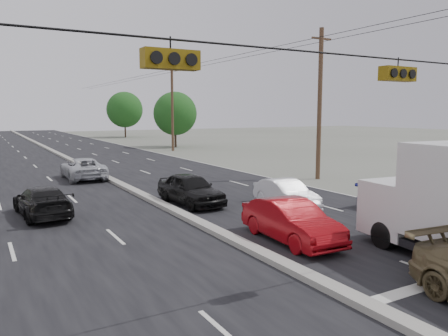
{
  "coord_description": "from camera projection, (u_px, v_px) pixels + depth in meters",
  "views": [
    {
      "loc": [
        -7.6,
        -7.36,
        4.52
      ],
      "look_at": [
        1.36,
        8.36,
        2.2
      ],
      "focal_mm": 35.0,
      "sensor_mm": 36.0,
      "label": 1
    }
  ],
  "objects": [
    {
      "name": "utility_pole_right_c",
      "position": [
        172.0,
        107.0,
        50.61
      ],
      "size": [
        1.6,
        0.3,
        10.0
      ],
      "color": "#422D1E",
      "rests_on": "ground"
    },
    {
      "name": "traffic_signals",
      "position": [
        395.0,
        72.0,
        10.64
      ],
      "size": [
        25.0,
        0.3,
        0.54
      ],
      "color": "black",
      "rests_on": "ground"
    },
    {
      "name": "tree_right_mid",
      "position": [
        175.0,
        114.0,
        56.24
      ],
      "size": [
        5.6,
        5.6,
        7.14
      ],
      "color": "#382619",
      "rests_on": "ground"
    },
    {
      "name": "road_surface",
      "position": [
        82.0,
        166.0,
        36.5
      ],
      "size": [
        20.0,
        160.0,
        0.02
      ],
      "primitive_type": "cube",
      "color": "black",
      "rests_on": "ground"
    },
    {
      "name": "queue_car_a",
      "position": [
        191.0,
        189.0,
        21.35
      ],
      "size": [
        2.13,
        4.61,
        1.53
      ],
      "primitive_type": "imported",
      "rotation": [
        0.0,
        0.0,
        0.07
      ],
      "color": "black",
      "rests_on": "ground"
    },
    {
      "name": "oncoming_far",
      "position": [
        83.0,
        169.0,
        29.5
      ],
      "size": [
        2.47,
        5.22,
        1.44
      ],
      "primitive_type": "imported",
      "rotation": [
        0.0,
        0.0,
        3.13
      ],
      "color": "#B6B9BF",
      "rests_on": "ground"
    },
    {
      "name": "red_sedan",
      "position": [
        291.0,
        221.0,
        15.22
      ],
      "size": [
        1.79,
        4.52,
        1.46
      ],
      "primitive_type": "imported",
      "rotation": [
        0.0,
        0.0,
        -0.06
      ],
      "color": "maroon",
      "rests_on": "ground"
    },
    {
      "name": "ground",
      "position": [
        345.0,
        299.0,
        10.65
      ],
      "size": [
        200.0,
        200.0,
        0.0
      ],
      "primitive_type": "plane",
      "color": "#606356",
      "rests_on": "ground"
    },
    {
      "name": "utility_pole_right_b",
      "position": [
        320.0,
        103.0,
        29.07
      ],
      "size": [
        1.6,
        0.3,
        10.0
      ],
      "color": "#422D1E",
      "rests_on": "ground"
    },
    {
      "name": "tree_right_far",
      "position": [
        125.0,
        110.0,
        78.19
      ],
      "size": [
        6.4,
        6.4,
        8.16
      ],
      "color": "#382619",
      "rests_on": "ground"
    },
    {
      "name": "queue_car_d",
      "position": [
        403.0,
        201.0,
        19.23
      ],
      "size": [
        2.01,
        4.35,
        1.23
      ],
      "primitive_type": "imported",
      "rotation": [
        0.0,
        0.0,
        0.07
      ],
      "color": "navy",
      "rests_on": "ground"
    },
    {
      "name": "center_median",
      "position": [
        82.0,
        165.0,
        36.48
      ],
      "size": [
        0.5,
        160.0,
        0.2
      ],
      "primitive_type": "cube",
      "color": "gray",
      "rests_on": "ground"
    },
    {
      "name": "oncoming_near",
      "position": [
        42.0,
        202.0,
        18.92
      ],
      "size": [
        2.19,
        4.7,
        1.33
      ],
      "primitive_type": "imported",
      "rotation": [
        0.0,
        0.0,
        3.21
      ],
      "color": "black",
      "rests_on": "ground"
    },
    {
      "name": "queue_car_b",
      "position": [
        286.0,
        194.0,
        20.63
      ],
      "size": [
        1.82,
        4.16,
        1.33
      ],
      "primitive_type": "imported",
      "rotation": [
        0.0,
        0.0,
        -0.1
      ],
      "color": "white",
      "rests_on": "ground"
    }
  ]
}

